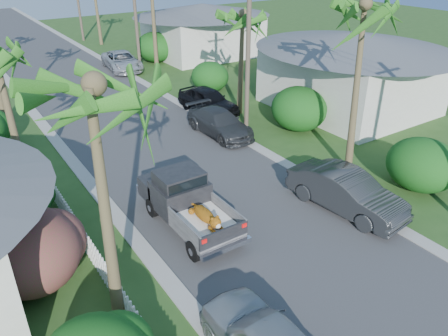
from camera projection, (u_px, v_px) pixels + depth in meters
ground at (351, 298)px, 13.35m from camera, size 120.00×120.00×0.00m
road at (86, 91)px, 31.75m from camera, size 8.00×100.00×0.02m
curb_left at (24, 101)px, 29.62m from camera, size 0.60×100.00×0.06m
curb_right at (141, 81)px, 33.86m from camera, size 0.60×100.00×0.06m
pickup_truck at (184, 199)px, 16.56m from camera, size 1.98×5.12×2.06m
parked_car_rn at (346, 192)px, 17.40m from camera, size 2.31×5.12×1.63m
parked_car_rm at (220, 123)px, 24.29m from camera, size 2.05×4.79×1.37m
parked_car_rf at (208, 101)px, 27.42m from camera, size 2.35×4.77×1.56m
parked_car_rd at (122, 61)px, 36.49m from camera, size 3.11×5.64×1.50m
palm_l_a at (86, 88)px, 9.29m from camera, size 4.40×4.40×8.20m
palm_r_a at (369, 5)px, 17.43m from camera, size 4.40×4.40×8.70m
palm_r_b at (242, 15)px, 24.89m from camera, size 4.40×4.40×7.20m
shrub_l_b at (30, 251)px, 13.32m from camera, size 3.00×3.30×2.60m
shrub_l_c at (19, 199)px, 16.60m from camera, size 2.40×2.64×2.00m
shrub_r_a at (422, 165)px, 18.77m from camera, size 2.80×3.08×2.30m
shrub_r_b at (299, 109)px, 24.71m from camera, size 3.00×3.30×2.50m
shrub_r_c at (210, 77)px, 31.29m from camera, size 2.60×2.86×2.10m
shrub_r_d at (155, 47)px, 38.78m from camera, size 3.20×3.52×2.60m
picket_fence at (97, 259)px, 14.21m from camera, size 0.10×11.00×1.00m
house_right_near at (351, 74)px, 27.57m from camera, size 8.00×9.00×4.80m
house_right_far at (203, 32)px, 40.87m from camera, size 9.00×8.00×4.60m
utility_pole_b at (248, 47)px, 23.55m from camera, size 1.60×0.26×9.00m
utility_pole_c at (135, 13)px, 34.60m from camera, size 1.60×0.26×9.00m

